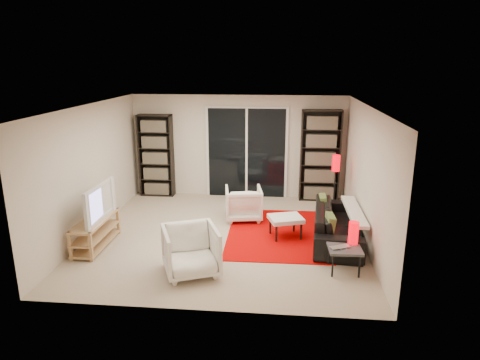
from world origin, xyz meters
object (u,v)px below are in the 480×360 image
object	(u,v)px
floor_lamp	(336,170)
ottoman	(286,219)
tv_stand	(96,232)
armchair_front	(191,251)
bookshelf_right	(320,156)
armchair_back	(243,203)
side_table	(345,250)
sofa	(338,224)
bookshelf_left	(156,156)

from	to	relation	value
floor_lamp	ottoman	bearing A→B (deg)	-125.86
tv_stand	armchair_front	world-z (taller)	armchair_front
ottoman	bookshelf_right	bearing A→B (deg)	71.26
armchair_back	ottoman	world-z (taller)	armchair_back
ottoman	side_table	bearing A→B (deg)	-54.46
bookshelf_right	sofa	world-z (taller)	bookshelf_right
bookshelf_left	side_table	bearing A→B (deg)	-41.87
tv_stand	side_table	bearing A→B (deg)	-7.26
tv_stand	armchair_back	world-z (taller)	armchair_back
bookshelf_left	ottoman	distance (m)	3.89
tv_stand	floor_lamp	xyz separation A→B (m)	(4.35, 2.14, 0.69)
armchair_front	ottoman	distance (m)	2.11
side_table	bookshelf_right	bearing A→B (deg)	91.76
tv_stand	sofa	world-z (taller)	sofa
sofa	tv_stand	bearing A→B (deg)	104.47
bookshelf_left	bookshelf_right	xyz separation A→B (m)	(3.85, -0.00, 0.07)
side_table	floor_lamp	bearing A→B (deg)	86.90
bookshelf_right	tv_stand	world-z (taller)	bookshelf_right
armchair_back	bookshelf_left	bearing A→B (deg)	-42.02
bookshelf_right	floor_lamp	bearing A→B (deg)	-73.73
bookshelf_left	tv_stand	world-z (taller)	bookshelf_left
bookshelf_left	side_table	size ratio (longest dim) A/B	3.78
armchair_front	ottoman	bearing A→B (deg)	24.34
ottoman	bookshelf_left	bearing A→B (deg)	143.13
sofa	side_table	bearing A→B (deg)	-177.01
armchair_front	floor_lamp	distance (m)	3.91
armchair_front	floor_lamp	xyz separation A→B (m)	(2.48, 2.97, 0.58)
armchair_front	ottoman	xyz separation A→B (m)	(1.45, 1.54, -0.03)
bookshelf_left	bookshelf_right	size ratio (longest dim) A/B	0.93
tv_stand	sofa	bearing A→B (deg)	9.12
armchair_front	side_table	world-z (taller)	armchair_front
ottoman	floor_lamp	xyz separation A→B (m)	(1.04, 1.43, 0.60)
bookshelf_left	sofa	bearing A→B (deg)	-30.16
side_table	floor_lamp	size ratio (longest dim) A/B	0.41
bookshelf_left	ottoman	size ratio (longest dim) A/B	2.76
bookshelf_right	ottoman	size ratio (longest dim) A/B	2.98
armchair_back	armchair_front	size ratio (longest dim) A/B	0.91
bookshelf_left	armchair_front	size ratio (longest dim) A/B	2.39
sofa	armchair_front	world-z (taller)	armchair_front
armchair_back	side_table	size ratio (longest dim) A/B	1.44
bookshelf_right	sofa	size ratio (longest dim) A/B	1.00
sofa	floor_lamp	xyz separation A→B (m)	(0.10, 1.46, 0.64)
bookshelf_left	ottoman	world-z (taller)	bookshelf_left
bookshelf_left	armchair_back	world-z (taller)	bookshelf_left
armchair_front	floor_lamp	world-z (taller)	floor_lamp
bookshelf_left	armchair_front	xyz separation A→B (m)	(1.62, -3.84, -0.60)
sofa	bookshelf_left	bearing A→B (deg)	65.19
armchair_back	ottoman	xyz separation A→B (m)	(0.85, -0.86, 0.01)
armchair_front	bookshelf_left	bearing A→B (deg)	90.52
armchair_back	floor_lamp	bearing A→B (deg)	-172.17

